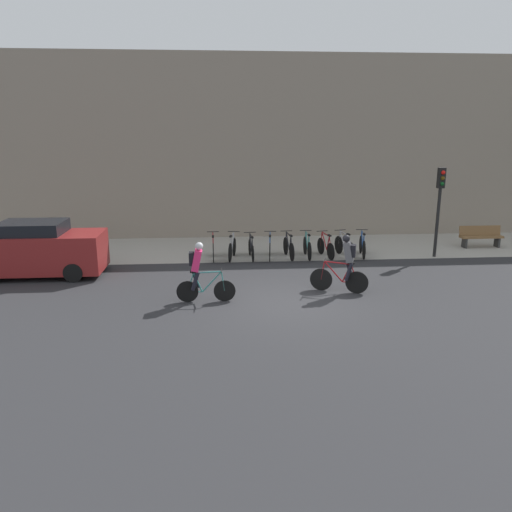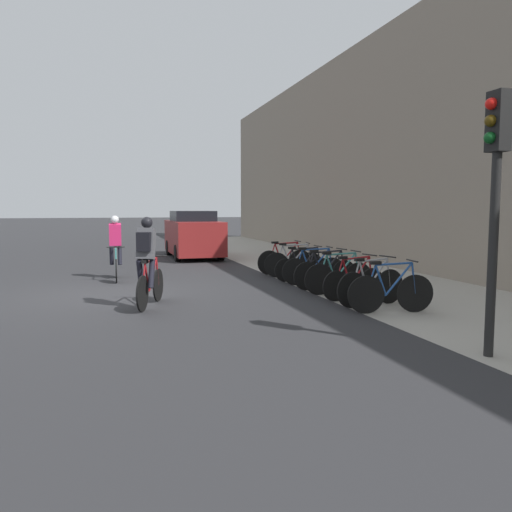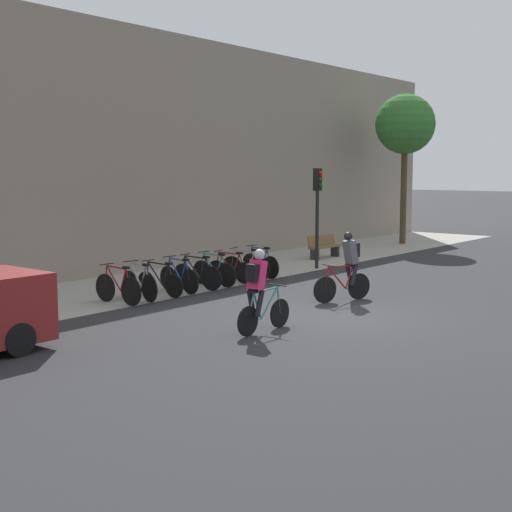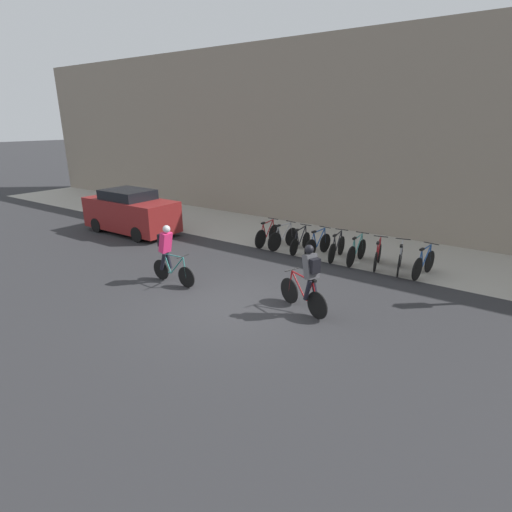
% 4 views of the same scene
% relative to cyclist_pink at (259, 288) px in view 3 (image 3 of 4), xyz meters
% --- Properties ---
extents(ground, '(200.00, 200.00, 0.00)m').
position_rel_cyclist_pink_xyz_m(ground, '(2.47, -0.22, -0.95)').
color(ground, '#2B2B2D').
extents(kerb_strip, '(44.00, 4.50, 0.01)m').
position_rel_cyclist_pink_xyz_m(kerb_strip, '(2.47, 6.53, -0.94)').
color(kerb_strip, '#A39E93').
rests_on(kerb_strip, ground).
extents(building_facade, '(44.00, 0.60, 8.00)m').
position_rel_cyclist_pink_xyz_m(building_facade, '(2.47, 9.08, 3.06)').
color(building_facade, gray).
rests_on(building_facade, ground).
extents(cyclist_pink, '(1.69, 0.46, 1.75)m').
position_rel_cyclist_pink_xyz_m(cyclist_pink, '(0.00, 0.00, 0.00)').
color(cyclist_pink, black).
rests_on(cyclist_pink, ground).
extents(cyclist_grey, '(1.66, 0.72, 1.78)m').
position_rel_cyclist_pink_xyz_m(cyclist_grey, '(4.35, 0.53, -0.00)').
color(cyclist_grey, black).
rests_on(cyclist_grey, ground).
extents(parked_bike_0, '(0.46, 1.69, 0.99)m').
position_rel_cyclist_pink_xyz_m(parked_bike_0, '(0.35, 4.82, -0.53)').
color(parked_bike_0, black).
rests_on(parked_bike_0, ground).
extents(parked_bike_1, '(0.48, 1.66, 0.99)m').
position_rel_cyclist_pink_xyz_m(parked_bike_1, '(1.07, 4.82, -0.53)').
color(parked_bike_1, black).
rests_on(parked_bike_1, ground).
extents(parked_bike_2, '(0.46, 1.65, 0.94)m').
position_rel_cyclist_pink_xyz_m(parked_bike_2, '(1.80, 4.81, -0.56)').
color(parked_bike_2, black).
rests_on(parked_bike_2, ground).
extents(parked_bike_3, '(0.46, 1.65, 0.98)m').
position_rel_cyclist_pink_xyz_m(parked_bike_3, '(2.52, 4.82, -0.54)').
color(parked_bike_3, black).
rests_on(parked_bike_3, ground).
extents(parked_bike_4, '(0.46, 1.71, 0.98)m').
position_rel_cyclist_pink_xyz_m(parked_bike_4, '(3.24, 4.82, -0.54)').
color(parked_bike_4, black).
rests_on(parked_bike_4, ground).
extents(parked_bike_5, '(0.46, 1.68, 0.99)m').
position_rel_cyclist_pink_xyz_m(parked_bike_5, '(3.96, 4.82, -0.53)').
color(parked_bike_5, black).
rests_on(parked_bike_5, ground).
extents(parked_bike_6, '(0.48, 1.60, 0.96)m').
position_rel_cyclist_pink_xyz_m(parked_bike_6, '(4.69, 4.82, -0.55)').
color(parked_bike_6, black).
rests_on(parked_bike_6, ground).
extents(parked_bike_7, '(0.50, 1.66, 0.99)m').
position_rel_cyclist_pink_xyz_m(parked_bike_7, '(5.41, 4.82, -0.53)').
color(parked_bike_7, black).
rests_on(parked_bike_7, ground).
extents(parked_bike_8, '(0.46, 1.66, 0.99)m').
position_rel_cyclist_pink_xyz_m(parked_bike_8, '(6.13, 4.82, -0.53)').
color(parked_bike_8, black).
rests_on(parked_bike_8, ground).
extents(traffic_light_pole, '(0.26, 0.30, 3.42)m').
position_rel_cyclist_pink_xyz_m(traffic_light_pole, '(8.92, 4.55, 1.43)').
color(traffic_light_pole, black).
rests_on(traffic_light_pole, ground).
extents(bench, '(1.77, 0.44, 0.89)m').
position_rel_cyclist_pink_xyz_m(bench, '(11.50, 5.97, -0.47)').
color(bench, brown).
rests_on(bench, ground).
extents(street_tree_0, '(2.69, 2.69, 6.76)m').
position_rel_cyclist_pink_xyz_m(street_tree_0, '(18.29, 6.13, 4.42)').
color(street_tree_0, '#4C3823').
rests_on(street_tree_0, ground).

